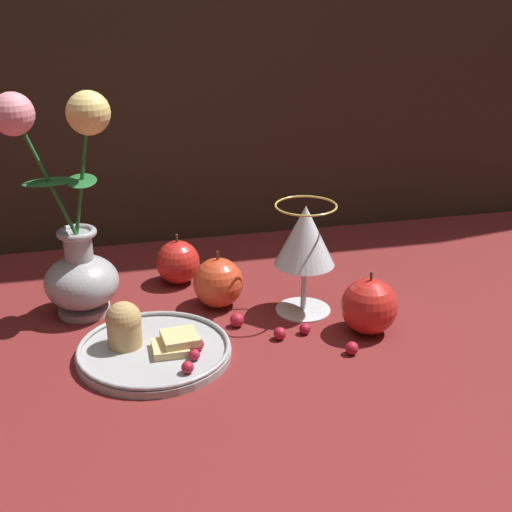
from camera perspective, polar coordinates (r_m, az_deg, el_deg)
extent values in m
plane|color=maroon|center=(1.00, -5.13, -5.31)|extent=(2.40, 2.40, 0.00)
cylinder|color=#A3A3A8|center=(1.05, -13.55, -4.13)|extent=(0.07, 0.07, 0.01)
ellipsoid|color=#A3A3A8|center=(1.03, -13.77, -2.03)|extent=(0.10, 0.10, 0.07)
cylinder|color=#A3A3A8|center=(1.01, -14.03, 0.55)|extent=(0.04, 0.04, 0.05)
torus|color=#A3A3A8|center=(1.00, -14.16, 1.82)|extent=(0.05, 0.05, 0.01)
cylinder|color=#23662D|center=(0.97, -16.45, 6.15)|extent=(0.07, 0.02, 0.17)
ellipsoid|color=#23662D|center=(0.98, -16.21, 5.70)|extent=(0.08, 0.05, 0.00)
sphere|color=pink|center=(0.95, -18.90, 10.70)|extent=(0.05, 0.05, 0.05)
cylinder|color=#23662D|center=(0.97, -13.73, 6.34)|extent=(0.03, 0.01, 0.16)
ellipsoid|color=#23662D|center=(0.98, -13.77, 5.87)|extent=(0.04, 0.07, 0.00)
sphere|color=#EFD67A|center=(0.95, -13.27, 11.09)|extent=(0.06, 0.06, 0.06)
cylinder|color=#A3A3A8|center=(0.92, -8.14, -7.67)|extent=(0.20, 0.20, 0.01)
torus|color=#A3A3A8|center=(0.92, -8.17, -7.24)|extent=(0.19, 0.19, 0.01)
cylinder|color=tan|center=(0.93, -10.47, -6.01)|extent=(0.04, 0.04, 0.04)
sphere|color=tan|center=(0.92, -10.56, -5.00)|extent=(0.05, 0.05, 0.05)
cube|color=#DBBC7A|center=(0.91, -6.87, -7.31)|extent=(0.04, 0.04, 0.01)
cube|color=#DBBC7A|center=(0.91, -6.10, -6.53)|extent=(0.05, 0.05, 0.01)
sphere|color=#AD192D|center=(0.86, -5.50, -8.86)|extent=(0.02, 0.02, 0.02)
sphere|color=#AD192D|center=(0.89, -4.95, -7.88)|extent=(0.01, 0.01, 0.01)
sphere|color=#AD192D|center=(0.91, -4.70, -7.06)|extent=(0.02, 0.02, 0.02)
cylinder|color=silver|center=(1.03, 3.73, -4.16)|extent=(0.08, 0.08, 0.00)
cylinder|color=silver|center=(1.02, 3.78, -2.33)|extent=(0.01, 0.01, 0.07)
cone|color=silver|center=(0.99, 3.89, 1.74)|extent=(0.08, 0.08, 0.09)
cone|color=#E5CC66|center=(0.99, 3.87, 1.04)|extent=(0.07, 0.07, 0.06)
torus|color=gold|center=(0.97, 3.96, 4.10)|extent=(0.09, 0.09, 0.00)
sphere|color=#D14223|center=(1.03, -3.04, -2.14)|extent=(0.07, 0.07, 0.07)
cylinder|color=#4C3319|center=(1.01, -3.09, 0.03)|extent=(0.00, 0.00, 0.01)
sphere|color=red|center=(1.11, -6.40, -0.51)|extent=(0.07, 0.07, 0.07)
cylinder|color=#4C3319|center=(1.09, -6.49, 1.42)|extent=(0.00, 0.00, 0.01)
sphere|color=red|center=(0.97, 9.05, -3.99)|extent=(0.08, 0.08, 0.08)
cylinder|color=#4C3319|center=(0.95, 9.21, -1.59)|extent=(0.00, 0.00, 0.01)
sphere|color=#AD192D|center=(0.92, 7.67, -7.32)|extent=(0.02, 0.02, 0.02)
sphere|color=#AD192D|center=(0.98, -1.53, -5.15)|extent=(0.02, 0.02, 0.02)
sphere|color=#AD192D|center=(0.95, 1.92, -6.21)|extent=(0.02, 0.02, 0.02)
sphere|color=#AD192D|center=(0.96, 3.93, -5.83)|extent=(0.02, 0.02, 0.02)
sphere|color=#AD192D|center=(1.03, 7.82, -3.79)|extent=(0.02, 0.02, 0.02)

